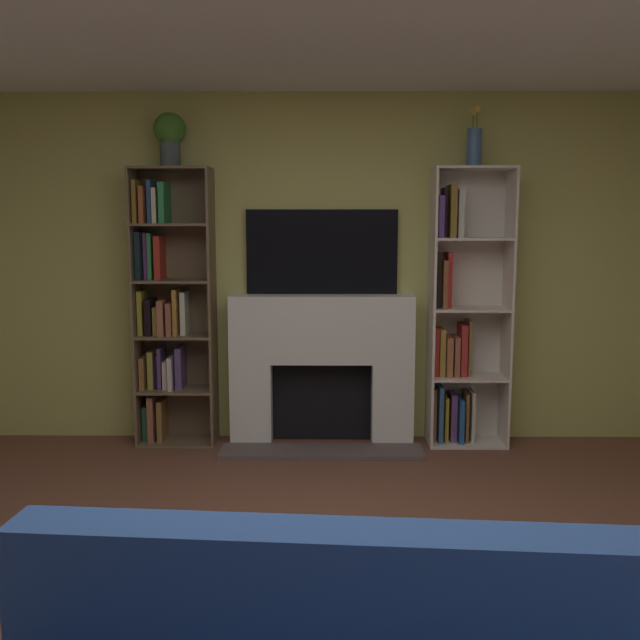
{
  "coord_description": "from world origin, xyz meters",
  "views": [
    {
      "loc": [
        0.03,
        -2.4,
        1.61
      ],
      "look_at": [
        0.0,
        1.09,
        1.12
      ],
      "focal_mm": 39.35,
      "sensor_mm": 36.0,
      "label": 1
    }
  ],
  "objects": [
    {
      "name": "wall_back_accent",
      "position": [
        0.0,
        2.77,
        1.26
      ],
      "size": [
        5.22,
        0.06,
        2.52
      ],
      "primitive_type": "cube",
      "color": "#C0BC64",
      "rests_on": "ground_plane"
    },
    {
      "name": "fireplace",
      "position": [
        0.0,
        2.61,
        0.58
      ],
      "size": [
        1.42,
        0.55,
        1.09
      ],
      "color": "silver",
      "rests_on": "ground_plane"
    },
    {
      "name": "tv",
      "position": [
        0.0,
        2.71,
        1.39
      ],
      "size": [
        1.09,
        0.06,
        0.61
      ],
      "primitive_type": "cube",
      "color": "black",
      "rests_on": "fireplace"
    },
    {
      "name": "bookshelf_left",
      "position": [
        -1.12,
        2.62,
        0.98
      ],
      "size": [
        0.56,
        0.3,
        1.99
      ],
      "color": "brown",
      "rests_on": "ground_plane"
    },
    {
      "name": "bookshelf_right",
      "position": [
        0.99,
        2.62,
        0.91
      ],
      "size": [
        0.56,
        0.31,
        1.99
      ],
      "color": "silver",
      "rests_on": "ground_plane"
    },
    {
      "name": "potted_plant",
      "position": [
        -1.06,
        2.59,
        2.21
      ],
      "size": [
        0.22,
        0.22,
        0.37
      ],
      "color": "#434E51",
      "rests_on": "bookshelf_left"
    },
    {
      "name": "vase_with_flowers",
      "position": [
        1.06,
        2.59,
        2.15
      ],
      "size": [
        0.1,
        0.1,
        0.42
      ],
      "color": "#43679A",
      "rests_on": "bookshelf_right"
    },
    {
      "name": "coffee_table",
      "position": [
        0.25,
        -0.32,
        0.38
      ],
      "size": [
        0.91,
        0.46,
        0.45
      ],
      "color": "brown",
      "rests_on": "ground_plane"
    }
  ]
}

